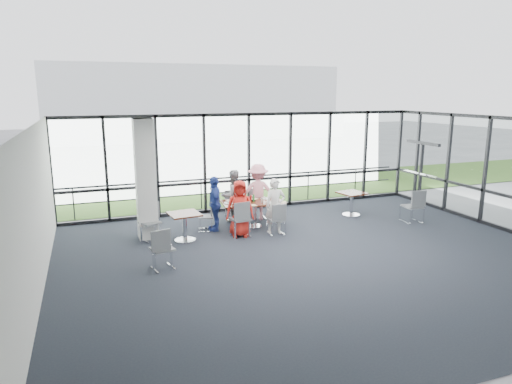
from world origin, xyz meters
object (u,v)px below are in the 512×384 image
object	(u,v)px
diner_far_left	(233,196)
chair_main_nl	(240,219)
chair_main_nr	(276,219)
chair_main_fl	(233,206)
side_table_left	(184,218)
diner_near_left	(240,209)
side_table_right	(352,196)
chair_spare_lb	(150,223)
diner_near_right	(275,206)
chair_spare_r	(412,206)
chair_main_fr	(259,204)
chair_main_end	(206,217)
structural_column	(145,180)
main_table	(252,206)
diner_end	(215,203)
diner_far_right	(258,192)
chair_spare_la	(162,249)

from	to	relation	value
diner_far_left	chair_main_nl	xyz separation A→B (m)	(-0.27, -1.51, -0.30)
chair_main_nr	chair_main_fl	bearing A→B (deg)	111.92
side_table_left	diner_near_left	distance (m)	1.51
side_table_left	side_table_right	xyz separation A→B (m)	(5.50, 0.67, -0.00)
side_table_left	chair_spare_lb	bearing A→B (deg)	156.20
diner_near_right	chair_spare_r	distance (m)	4.30
chair_main_fr	chair_spare_r	size ratio (longest dim) A/B	0.89
diner_near_left	chair_main_fl	size ratio (longest dim) A/B	1.79
chair_main_nl	chair_main_end	bearing A→B (deg)	125.31
structural_column	side_table_left	bearing A→B (deg)	-34.28
diner_near_right	chair_main_nl	xyz separation A→B (m)	(-1.00, 0.05, -0.28)
main_table	diner_end	distance (m)	1.13
side_table_left	chair_spare_r	xyz separation A→B (m)	(6.76, -0.68, -0.12)
diner_near_right	diner_far_right	distance (m)	1.50
diner_near_right	chair_main_fr	bearing A→B (deg)	97.18
diner_near_left	chair_spare_r	distance (m)	5.31
chair_main_fl	diner_end	bearing A→B (deg)	47.08
diner_near_left	diner_end	world-z (taller)	diner_end
diner_far_right	chair_main_fr	world-z (taller)	diner_far_right
diner_near_left	chair_spare_lb	world-z (taller)	diner_near_left
side_table_left	chair_spare_la	bearing A→B (deg)	-115.81
diner_far_left	chair_main_nl	bearing A→B (deg)	73.07
diner_far_right	diner_near_right	bearing A→B (deg)	103.83
chair_main_fl	chair_spare_r	distance (m)	5.41
diner_end	side_table_left	bearing A→B (deg)	-49.50
diner_far_left	chair_spare_lb	world-z (taller)	diner_far_left
diner_far_left	chair_main_end	xyz separation A→B (m)	(-1.02, -0.66, -0.38)
side_table_left	diner_end	distance (m)	1.20
main_table	side_table_right	distance (m)	3.39
diner_near_right	chair_main_nr	xyz separation A→B (m)	(-0.02, -0.12, -0.34)
main_table	diner_end	size ratio (longest dim) A/B	1.18
chair_main_nl	chair_main_fr	xyz separation A→B (m)	(1.11, 1.54, -0.04)
structural_column	chair_main_end	size ratio (longest dim) A/B	3.87
diner_near_left	chair_main_end	distance (m)	1.16
main_table	chair_spare_la	bearing A→B (deg)	-135.63
diner_near_left	diner_far_right	distance (m)	1.77
diner_far_left	chair_main_end	distance (m)	1.28
chair_spare_la	chair_spare_lb	distance (m)	2.17
chair_spare_la	chair_main_nl	bearing A→B (deg)	21.63
diner_near_right	chair_main_fl	xyz separation A→B (m)	(-0.69, 1.70, -0.34)
side_table_left	chair_main_nr	xyz separation A→B (m)	(2.48, -0.34, -0.18)
side_table_right	chair_spare_lb	world-z (taller)	chair_spare_lb
chair_main_fl	chair_main_fr	xyz separation A→B (m)	(0.80, -0.11, 0.01)
chair_spare_lb	chair_spare_r	size ratio (longest dim) A/B	0.95
diner_far_left	chair_main_fr	world-z (taller)	diner_far_left
structural_column	diner_end	xyz separation A→B (m)	(1.88, 0.04, -0.82)
diner_near_left	chair_main_end	size ratio (longest dim) A/B	1.87
side_table_right	diner_far_right	distance (m)	3.03
structural_column	chair_main_nl	world-z (taller)	structural_column
chair_main_fl	diner_far_right	bearing A→B (deg)	165.86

